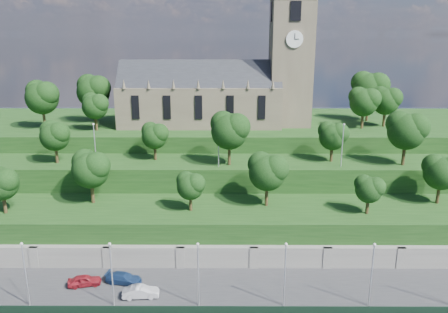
{
  "coord_description": "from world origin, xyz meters",
  "views": [
    {
      "loc": [
        1.15,
        -42.32,
        32.81
      ],
      "look_at": [
        0.87,
        30.0,
        12.57
      ],
      "focal_mm": 35.0,
      "sensor_mm": 36.0,
      "label": 1
    }
  ],
  "objects_px": {
    "car_middle": "(141,292)",
    "car_left": "(85,280)",
    "church": "(224,88)",
    "car_right": "(124,278)"
  },
  "relations": [
    {
      "from": "car_middle",
      "to": "car_left",
      "type": "bearing_deg",
      "value": 66.09
    },
    {
      "from": "car_left",
      "to": "car_middle",
      "type": "height_order",
      "value": "car_middle"
    },
    {
      "from": "car_left",
      "to": "car_right",
      "type": "height_order",
      "value": "car_left"
    },
    {
      "from": "church",
      "to": "car_left",
      "type": "bearing_deg",
      "value": -114.11
    },
    {
      "from": "church",
      "to": "car_middle",
      "type": "height_order",
      "value": "church"
    },
    {
      "from": "church",
      "to": "car_right",
      "type": "xyz_separation_m",
      "value": [
        -12.72,
        -38.67,
        -19.84
      ]
    },
    {
      "from": "church",
      "to": "car_left",
      "type": "relative_size",
      "value": 9.4
    },
    {
      "from": "church",
      "to": "car_right",
      "type": "height_order",
      "value": "church"
    },
    {
      "from": "car_left",
      "to": "car_middle",
      "type": "bearing_deg",
      "value": -121.98
    },
    {
      "from": "car_right",
      "to": "car_middle",
      "type": "bearing_deg",
      "value": -126.71
    }
  ]
}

